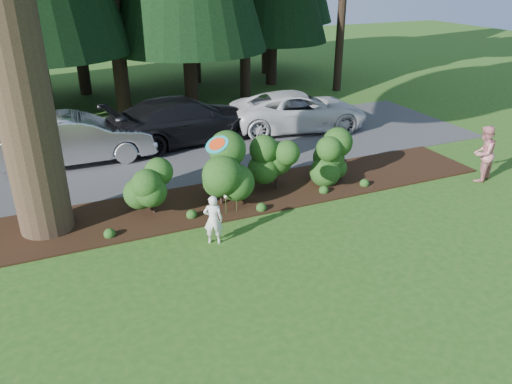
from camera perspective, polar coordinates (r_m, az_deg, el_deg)
ground at (r=11.25m, az=2.36°, el=-7.43°), size 80.00×80.00×0.00m
mulch_bed at (r=13.87m, az=-3.52°, el=-0.82°), size 16.00×2.50×0.05m
driveway at (r=17.63m, az=-8.40°, el=4.57°), size 22.00×6.00×0.03m
shrub_row at (r=13.72m, az=-0.43°, el=2.51°), size 6.53×1.60×1.61m
lily_cluster at (r=12.86m, az=-3.49°, el=-0.64°), size 0.69×0.09×0.57m
car_silver_wagon at (r=17.23m, az=-19.76°, el=5.75°), size 4.86×1.75×1.60m
car_white_suv at (r=19.77m, az=4.91°, el=9.23°), size 5.68×3.46×1.47m
car_dark_suv at (r=18.38m, az=-8.11°, el=8.16°), size 5.96×3.17×1.64m
child at (r=11.55m, az=-4.91°, el=-3.16°), size 0.52×0.44×1.21m
adult at (r=16.30m, az=24.53°, el=4.02°), size 1.00×0.89×1.70m
frisbee at (r=11.00m, az=-4.48°, el=5.44°), size 0.55×0.52×0.38m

